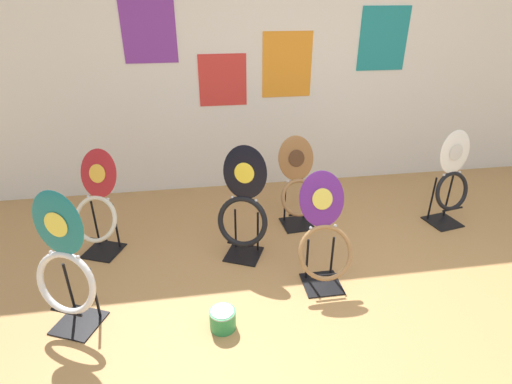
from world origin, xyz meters
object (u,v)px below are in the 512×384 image
Objects in this scene: paint_can at (223,318)px; toilet_seat_display_white_plain at (452,182)px; toilet_seat_display_woodgrain at (298,184)px; toilet_seat_display_jazz_black at (243,209)px; toilet_seat_display_teal_sax at (65,267)px; toilet_seat_display_crimson_swirl at (97,206)px; toilet_seat_display_purple_note at (324,238)px.

toilet_seat_display_white_plain is at bearing 24.89° from paint_can.
toilet_seat_display_white_plain is 1.09× the size of toilet_seat_display_woodgrain.
toilet_seat_display_teal_sax reaches higher than toilet_seat_display_jazz_black.
toilet_seat_display_jazz_black is 0.71m from toilet_seat_display_woodgrain.
toilet_seat_display_white_plain is at bearing 14.88° from toilet_seat_display_teal_sax.
toilet_seat_display_woodgrain is 2.03m from toilet_seat_display_teal_sax.
toilet_seat_display_crimson_swirl is (-3.11, 0.03, -0.01)m from toilet_seat_display_white_plain.
toilet_seat_display_white_plain is 1.04× the size of toilet_seat_display_crimson_swirl.
toilet_seat_display_white_plain is 1.96m from toilet_seat_display_jazz_black.
toilet_seat_display_woodgrain is 0.85× the size of toilet_seat_display_teal_sax.
toilet_seat_display_purple_note reaches higher than paint_can.
toilet_seat_display_teal_sax is at bearing -91.64° from toilet_seat_display_crimson_swirl.
toilet_seat_display_purple_note is (-1.42, -0.66, -0.04)m from toilet_seat_display_white_plain.
toilet_seat_display_teal_sax reaches higher than paint_can.
toilet_seat_display_purple_note is at bearing -22.25° from toilet_seat_display_crimson_swirl.
toilet_seat_display_woodgrain is at bearing 171.35° from toilet_seat_display_white_plain.
toilet_seat_display_purple_note is 0.98× the size of toilet_seat_display_crimson_swirl.
toilet_seat_display_jazz_black is 1.14× the size of toilet_seat_display_woodgrain.
toilet_seat_display_teal_sax reaches higher than toilet_seat_display_white_plain.
toilet_seat_display_teal_sax is at bearing 169.08° from paint_can.
toilet_seat_display_purple_note is 0.89× the size of toilet_seat_display_jazz_black.
toilet_seat_display_purple_note reaches higher than toilet_seat_display_woodgrain.
toilet_seat_display_crimson_swirl is 0.92× the size of toilet_seat_display_jazz_black.
toilet_seat_display_purple_note is 1.83m from toilet_seat_display_crimson_swirl.
toilet_seat_display_teal_sax is 1.04m from paint_can.
toilet_seat_display_crimson_swirl is at bearing 167.51° from toilet_seat_display_jazz_black.
toilet_seat_display_jazz_black is (1.16, -0.26, 0.01)m from toilet_seat_display_crimson_swirl.
toilet_seat_display_woodgrain is (1.72, 0.18, -0.02)m from toilet_seat_display_crimson_swirl.
toilet_seat_display_purple_note is at bearing 5.69° from toilet_seat_display_teal_sax.
toilet_seat_display_purple_note is 0.69m from toilet_seat_display_jazz_black.
toilet_seat_display_purple_note is 4.84× the size of paint_can.
toilet_seat_display_white_plain reaches higher than toilet_seat_display_crimson_swirl.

